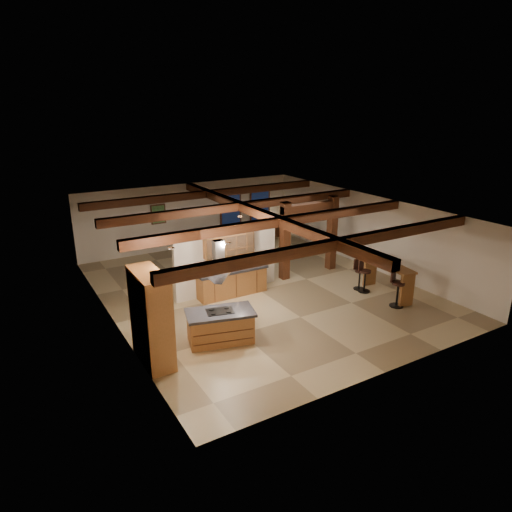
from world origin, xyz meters
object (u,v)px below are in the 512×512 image
(sofa, at_px, (242,240))
(dining_table, at_px, (226,260))
(kitchen_island, at_px, (220,326))
(bar_counter, at_px, (388,273))

(sofa, bearing_deg, dining_table, 72.17)
(kitchen_island, distance_m, sofa, 8.92)
(dining_table, bearing_deg, bar_counter, -49.73)
(dining_table, height_order, bar_counter, bar_counter)
(dining_table, bearing_deg, kitchen_island, -111.66)
(bar_counter, bearing_deg, sofa, 101.36)
(dining_table, xyz_separation_m, sofa, (1.97, 2.26, -0.04))
(sofa, distance_m, bar_counter, 7.68)
(kitchen_island, height_order, sofa, kitchen_island)
(kitchen_island, bearing_deg, sofa, 57.40)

